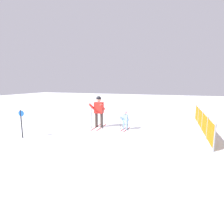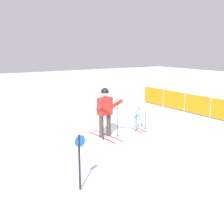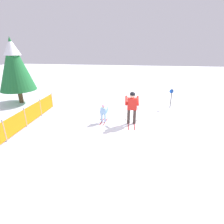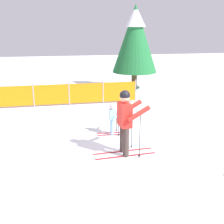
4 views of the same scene
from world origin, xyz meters
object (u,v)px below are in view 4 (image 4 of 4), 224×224
(skier_adult, at_px, (126,117))
(skier_child, at_px, (112,117))
(safety_fence, at_px, (69,94))
(conifer_far, at_px, (135,38))

(skier_adult, bearing_deg, skier_child, 88.37)
(skier_adult, height_order, skier_child, skier_adult)
(skier_child, height_order, safety_fence, safety_fence)
(skier_adult, bearing_deg, conifer_far, 69.36)
(skier_adult, distance_m, conifer_far, 9.18)
(safety_fence, bearing_deg, skier_adult, -77.25)
(skier_child, xyz_separation_m, conifer_far, (2.71, 7.00, 2.31))
(skier_adult, height_order, safety_fence, skier_adult)
(skier_child, bearing_deg, conifer_far, 73.39)
(skier_child, relative_size, safety_fence, 0.17)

